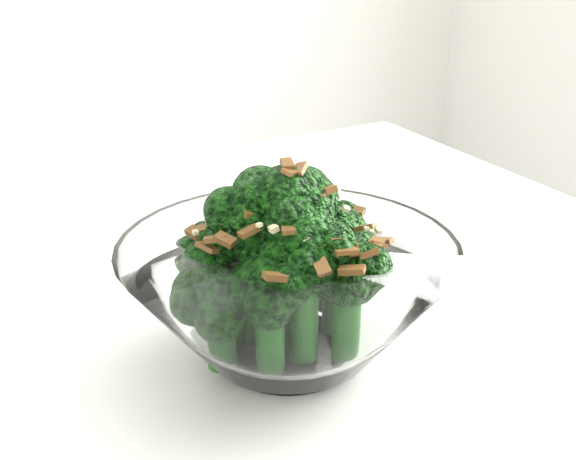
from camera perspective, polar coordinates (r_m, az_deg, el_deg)
name	(u,v)px	position (r m, az deg, el deg)	size (l,w,h in m)	color
broccoli_dish	(286,286)	(0.50, -0.14, -4.00)	(0.21, 0.21, 0.13)	white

